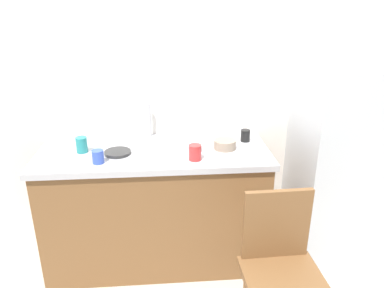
{
  "coord_description": "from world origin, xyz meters",
  "views": [
    {
      "loc": [
        -0.38,
        -1.64,
        1.81
      ],
      "look_at": [
        -0.19,
        0.6,
        0.91
      ],
      "focal_mm": 34.87,
      "sensor_mm": 36.0,
      "label": 1
    }
  ],
  "objects_px": {
    "refrigerator": "(341,164)",
    "cup_blue": "(98,157)",
    "cup_red": "(195,152)",
    "chair": "(281,269)",
    "dish_tray": "(179,144)",
    "cup_black": "(245,136)",
    "hotplate": "(118,152)",
    "terracotta_bowl": "(225,144)",
    "cup_teal": "(82,145)"
  },
  "relations": [
    {
      "from": "chair",
      "to": "cup_black",
      "type": "xyz_separation_m",
      "value": [
        -0.01,
        0.9,
        0.4
      ]
    },
    {
      "from": "cup_blue",
      "to": "cup_red",
      "type": "height_order",
      "value": "cup_red"
    },
    {
      "from": "chair",
      "to": "cup_teal",
      "type": "relative_size",
      "value": 8.75
    },
    {
      "from": "refrigerator",
      "to": "cup_blue",
      "type": "bearing_deg",
      "value": -173.26
    },
    {
      "from": "refrigerator",
      "to": "cup_teal",
      "type": "relative_size",
      "value": 13.72
    },
    {
      "from": "chair",
      "to": "hotplate",
      "type": "bearing_deg",
      "value": 138.17
    },
    {
      "from": "chair",
      "to": "cup_red",
      "type": "bearing_deg",
      "value": 120.99
    },
    {
      "from": "cup_teal",
      "to": "cup_blue",
      "type": "bearing_deg",
      "value": -54.24
    },
    {
      "from": "cup_black",
      "to": "cup_red",
      "type": "height_order",
      "value": "cup_red"
    },
    {
      "from": "terracotta_bowl",
      "to": "hotplate",
      "type": "xyz_separation_m",
      "value": [
        -0.7,
        -0.03,
        -0.02
      ]
    },
    {
      "from": "dish_tray",
      "to": "hotplate",
      "type": "xyz_separation_m",
      "value": [
        -0.4,
        -0.08,
        -0.02
      ]
    },
    {
      "from": "terracotta_bowl",
      "to": "cup_red",
      "type": "distance_m",
      "value": 0.27
    },
    {
      "from": "cup_blue",
      "to": "cup_black",
      "type": "relative_size",
      "value": 1.0
    },
    {
      "from": "dish_tray",
      "to": "cup_red",
      "type": "bearing_deg",
      "value": -66.92
    },
    {
      "from": "refrigerator",
      "to": "cup_teal",
      "type": "distance_m",
      "value": 1.79
    },
    {
      "from": "cup_teal",
      "to": "cup_blue",
      "type": "xyz_separation_m",
      "value": [
        0.13,
        -0.18,
        -0.01
      ]
    },
    {
      "from": "chair",
      "to": "dish_tray",
      "type": "relative_size",
      "value": 3.18
    },
    {
      "from": "terracotta_bowl",
      "to": "cup_red",
      "type": "bearing_deg",
      "value": -142.6
    },
    {
      "from": "refrigerator",
      "to": "cup_teal",
      "type": "height_order",
      "value": "refrigerator"
    },
    {
      "from": "chair",
      "to": "dish_tray",
      "type": "height_order",
      "value": "dish_tray"
    },
    {
      "from": "cup_teal",
      "to": "cup_black",
      "type": "height_order",
      "value": "cup_teal"
    },
    {
      "from": "refrigerator",
      "to": "cup_teal",
      "type": "xyz_separation_m",
      "value": [
        -1.78,
        -0.02,
        0.21
      ]
    },
    {
      "from": "cup_teal",
      "to": "cup_red",
      "type": "distance_m",
      "value": 0.74
    },
    {
      "from": "refrigerator",
      "to": "terracotta_bowl",
      "type": "xyz_separation_m",
      "value": [
        -0.84,
        -0.03,
        0.19
      ]
    },
    {
      "from": "cup_blue",
      "to": "cup_black",
      "type": "distance_m",
      "value": 1.01
    },
    {
      "from": "cup_teal",
      "to": "cup_red",
      "type": "xyz_separation_m",
      "value": [
        0.72,
        -0.18,
        -0.0
      ]
    },
    {
      "from": "refrigerator",
      "to": "dish_tray",
      "type": "bearing_deg",
      "value": 179.21
    },
    {
      "from": "hotplate",
      "to": "cup_red",
      "type": "xyz_separation_m",
      "value": [
        0.49,
        -0.13,
        0.04
      ]
    },
    {
      "from": "hotplate",
      "to": "cup_red",
      "type": "distance_m",
      "value": 0.51
    },
    {
      "from": "cup_red",
      "to": "cup_blue",
      "type": "bearing_deg",
      "value": 179.83
    },
    {
      "from": "cup_red",
      "to": "chair",
      "type": "bearing_deg",
      "value": -57.17
    },
    {
      "from": "cup_teal",
      "to": "hotplate",
      "type": "bearing_deg",
      "value": -12.24
    },
    {
      "from": "dish_tray",
      "to": "terracotta_bowl",
      "type": "relative_size",
      "value": 1.92
    },
    {
      "from": "cup_teal",
      "to": "cup_blue",
      "type": "distance_m",
      "value": 0.22
    },
    {
      "from": "chair",
      "to": "cup_black",
      "type": "distance_m",
      "value": 0.98
    },
    {
      "from": "chair",
      "to": "dish_tray",
      "type": "bearing_deg",
      "value": 118.63
    },
    {
      "from": "cup_blue",
      "to": "cup_teal",
      "type": "bearing_deg",
      "value": 125.76
    },
    {
      "from": "refrigerator",
      "to": "chair",
      "type": "xyz_separation_m",
      "value": [
        -0.67,
        -0.8,
        -0.2
      ]
    },
    {
      "from": "cup_teal",
      "to": "terracotta_bowl",
      "type": "bearing_deg",
      "value": -1.13
    },
    {
      "from": "cup_blue",
      "to": "cup_red",
      "type": "xyz_separation_m",
      "value": [
        0.59,
        -0.0,
        0.01
      ]
    },
    {
      "from": "hotplate",
      "to": "refrigerator",
      "type": "bearing_deg",
      "value": 2.43
    },
    {
      "from": "cup_red",
      "to": "cup_black",
      "type": "bearing_deg",
      "value": 37.33
    },
    {
      "from": "terracotta_bowl",
      "to": "hotplate",
      "type": "distance_m",
      "value": 0.7
    },
    {
      "from": "cup_blue",
      "to": "chair",
      "type": "bearing_deg",
      "value": -31.78
    },
    {
      "from": "chair",
      "to": "cup_blue",
      "type": "bearing_deg",
      "value": 146.38
    },
    {
      "from": "chair",
      "to": "cup_teal",
      "type": "bearing_deg",
      "value": 142.82
    },
    {
      "from": "refrigerator",
      "to": "terracotta_bowl",
      "type": "height_order",
      "value": "refrigerator"
    },
    {
      "from": "refrigerator",
      "to": "dish_tray",
      "type": "height_order",
      "value": "refrigerator"
    },
    {
      "from": "dish_tray",
      "to": "cup_red",
      "type": "distance_m",
      "value": 0.23
    },
    {
      "from": "cup_black",
      "to": "terracotta_bowl",
      "type": "bearing_deg",
      "value": -142.76
    }
  ]
}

